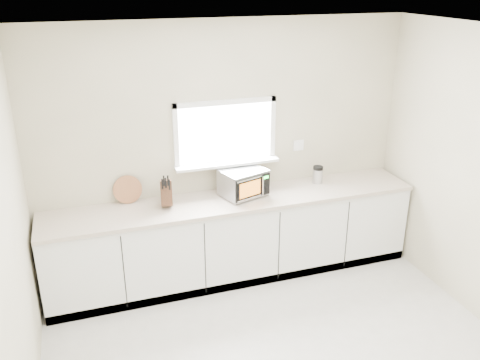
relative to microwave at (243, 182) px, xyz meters
name	(u,v)px	position (x,y,z in m)	size (l,w,h in m)	color
back_wall	(225,149)	(-0.12, 0.26, 0.29)	(4.00, 0.17, 2.70)	beige
cabinets	(234,239)	(-0.12, -0.04, -0.63)	(3.92, 0.60, 0.88)	white
countertop	(234,200)	(-0.12, -0.05, -0.17)	(3.92, 0.64, 0.04)	#BBAB9A
microwave	(243,182)	(0.00, 0.00, 0.00)	(0.52, 0.46, 0.29)	black
knife_block	(166,192)	(-0.81, 0.00, 0.00)	(0.15, 0.25, 0.35)	#4D301B
cutting_board	(128,190)	(-1.17, 0.20, 0.00)	(0.29, 0.29, 0.02)	#AB6242
coffee_grinder	(318,174)	(0.90, 0.07, -0.05)	(0.13, 0.13, 0.20)	#ACAEB3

